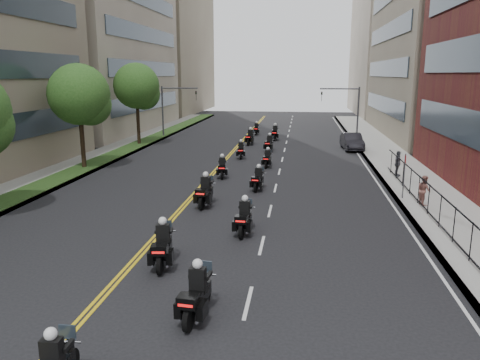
% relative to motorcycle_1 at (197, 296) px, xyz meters
% --- Properties ---
extents(sidewalk_right, '(4.00, 90.00, 0.15)m').
position_rel_motorcycle_1_xyz_m(sidewalk_right, '(10.17, 21.10, -0.62)').
color(sidewalk_right, gray).
rests_on(sidewalk_right, ground).
extents(sidewalk_left, '(4.00, 90.00, 0.15)m').
position_rel_motorcycle_1_xyz_m(sidewalk_left, '(-13.83, 21.10, -0.62)').
color(sidewalk_left, gray).
rests_on(sidewalk_left, ground).
extents(grass_strip, '(2.00, 90.00, 0.04)m').
position_rel_motorcycle_1_xyz_m(grass_strip, '(-13.03, 21.10, -0.53)').
color(grass_strip, '#213C15').
rests_on(grass_strip, sidewalk_left).
extents(building_right_far, '(15.00, 28.00, 26.00)m').
position_rel_motorcycle_1_xyz_m(building_right_far, '(19.67, 74.10, 12.30)').
color(building_right_far, gray).
rests_on(building_right_far, ground).
extents(building_left_far, '(16.00, 28.00, 26.00)m').
position_rel_motorcycle_1_xyz_m(building_left_far, '(-23.83, 74.10, 12.30)').
color(building_left_far, gray).
rests_on(building_left_far, ground).
extents(iron_fence, '(0.05, 28.00, 1.50)m').
position_rel_motorcycle_1_xyz_m(iron_fence, '(9.17, 8.10, 0.21)').
color(iron_fence, black).
rests_on(iron_fence, sidewalk_right).
extents(street_trees, '(4.40, 38.40, 7.98)m').
position_rel_motorcycle_1_xyz_m(street_trees, '(-12.88, 14.71, 4.44)').
color(street_trees, '#322216').
rests_on(street_trees, ground).
extents(traffic_signal_right, '(4.09, 0.20, 5.60)m').
position_rel_motorcycle_1_xyz_m(traffic_signal_right, '(7.71, 38.10, 3.00)').
color(traffic_signal_right, '#3F3F44').
rests_on(traffic_signal_right, ground).
extents(traffic_signal_left, '(4.09, 0.20, 5.60)m').
position_rel_motorcycle_1_xyz_m(traffic_signal_left, '(-11.37, 38.10, 3.00)').
color(traffic_signal_left, '#3F3F44').
rests_on(traffic_signal_left, ground).
extents(motorcycle_1, '(0.65, 2.39, 1.76)m').
position_rel_motorcycle_1_xyz_m(motorcycle_1, '(0.00, 0.00, 0.00)').
color(motorcycle_1, black).
rests_on(motorcycle_1, ground).
extents(motorcycle_2, '(0.76, 2.48, 1.84)m').
position_rel_motorcycle_1_xyz_m(motorcycle_2, '(-2.06, 3.53, 0.03)').
color(motorcycle_2, black).
rests_on(motorcycle_2, ground).
extents(motorcycle_3, '(0.57, 2.34, 1.73)m').
position_rel_motorcycle_1_xyz_m(motorcycle_3, '(0.47, 7.47, -0.01)').
color(motorcycle_3, black).
rests_on(motorcycle_3, ground).
extents(motorcycle_4, '(0.62, 2.51, 1.85)m').
position_rel_motorcycle_1_xyz_m(motorcycle_4, '(-2.13, 11.59, 0.04)').
color(motorcycle_4, black).
rests_on(motorcycle_4, ground).
extents(motorcycle_5, '(0.64, 2.15, 1.59)m').
position_rel_motorcycle_1_xyz_m(motorcycle_5, '(0.34, 15.49, -0.07)').
color(motorcycle_5, black).
rests_on(motorcycle_5, ground).
extents(motorcycle_6, '(0.65, 2.18, 1.61)m').
position_rel_motorcycle_1_xyz_m(motorcycle_6, '(-2.42, 18.71, -0.06)').
color(motorcycle_6, black).
rests_on(motorcycle_6, ground).
extents(motorcycle_7, '(0.56, 2.06, 1.52)m').
position_rel_motorcycle_1_xyz_m(motorcycle_7, '(0.38, 22.74, -0.10)').
color(motorcycle_7, black).
rests_on(motorcycle_7, ground).
extents(motorcycle_8, '(0.59, 2.14, 1.58)m').
position_rel_motorcycle_1_xyz_m(motorcycle_8, '(-2.11, 26.24, -0.07)').
color(motorcycle_8, black).
rests_on(motorcycle_8, ground).
extents(motorcycle_9, '(0.69, 2.26, 1.67)m').
position_rel_motorcycle_1_xyz_m(motorcycle_9, '(-0.00, 30.18, -0.04)').
color(motorcycle_9, black).
rests_on(motorcycle_9, ground).
extents(motorcycle_10, '(0.69, 2.36, 1.74)m').
position_rel_motorcycle_1_xyz_m(motorcycle_10, '(-2.18, 33.95, -0.01)').
color(motorcycle_10, black).
rests_on(motorcycle_10, ground).
extents(motorcycle_11, '(0.57, 2.45, 1.81)m').
position_rel_motorcycle_1_xyz_m(motorcycle_11, '(0.09, 37.58, 0.02)').
color(motorcycle_11, black).
rests_on(motorcycle_11, ground).
extents(motorcycle_12, '(0.48, 2.12, 1.57)m').
position_rel_motorcycle_1_xyz_m(motorcycle_12, '(-2.30, 41.79, -0.08)').
color(motorcycle_12, black).
rests_on(motorcycle_12, ground).
extents(parked_sedan, '(1.96, 4.74, 1.52)m').
position_rel_motorcycle_1_xyz_m(parked_sedan, '(7.57, 32.11, 0.07)').
color(parked_sedan, black).
rests_on(parked_sedan, ground).
extents(pedestrian_b, '(0.75, 0.88, 1.57)m').
position_rel_motorcycle_1_xyz_m(pedestrian_b, '(9.37, 12.85, 0.24)').
color(pedestrian_b, '#935B50').
rests_on(pedestrian_b, sidewalk_right).
extents(pedestrian_c, '(0.82, 1.09, 1.73)m').
position_rel_motorcycle_1_xyz_m(pedestrian_c, '(9.37, 19.96, 0.32)').
color(pedestrian_c, '#43454B').
rests_on(pedestrian_c, sidewalk_right).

